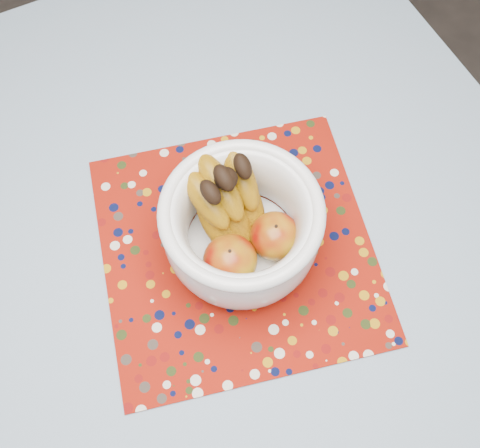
# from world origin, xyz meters

# --- Properties ---
(table) EXTENTS (1.20, 1.20, 0.75)m
(table) POSITION_xyz_m (0.00, 0.00, 0.67)
(table) COLOR brown
(table) RESTS_ON ground
(tablecloth) EXTENTS (1.32, 1.32, 0.01)m
(tablecloth) POSITION_xyz_m (0.00, 0.00, 0.76)
(tablecloth) COLOR #6086A1
(tablecloth) RESTS_ON table
(placemat) EXTENTS (0.53, 0.53, 0.00)m
(placemat) POSITION_xyz_m (0.09, -0.03, 0.76)
(placemat) COLOR maroon
(placemat) RESTS_ON tablecloth
(fruit_bowl) EXTENTS (0.25, 0.25, 0.19)m
(fruit_bowl) POSITION_xyz_m (0.09, -0.02, 0.85)
(fruit_bowl) COLOR white
(fruit_bowl) RESTS_ON placemat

